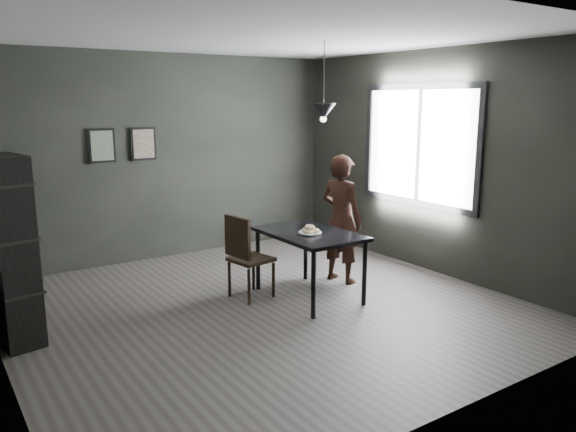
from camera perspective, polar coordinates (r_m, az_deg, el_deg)
ground at (r=6.08m, az=-2.50°, el=-9.26°), size 5.00×5.00×0.00m
back_wall at (r=7.96m, az=-12.10°, el=5.87°), size 5.00×0.10×2.80m
ceiling at (r=5.71m, az=-2.77°, el=17.98°), size 5.00×5.00×0.02m
window_assembly at (r=7.43m, az=13.13°, el=6.98°), size 0.04×1.96×1.56m
cafe_table at (r=6.20m, az=2.18°, el=-2.34°), size 0.80×1.20×0.75m
white_plate at (r=6.10m, az=2.24°, el=-1.75°), size 0.23×0.23×0.01m
donut_pile at (r=6.09m, az=2.24°, el=-1.42°), size 0.20×0.19×0.09m
woman at (r=6.75m, az=5.43°, el=-0.29°), size 0.50×0.64×1.55m
wood_chair at (r=6.19m, az=-4.39°, el=-3.67°), size 0.47×0.47×0.94m
shelf_unit at (r=5.55m, az=-26.45°, el=-3.28°), size 0.42×0.62×1.71m
pendant_lamp at (r=6.24m, az=3.61°, el=10.55°), size 0.28×0.28×0.86m
framed_print_left at (r=7.62m, az=-18.39°, el=6.80°), size 0.34×0.04×0.44m
framed_print_right at (r=7.79m, az=-14.48°, el=7.12°), size 0.34×0.04×0.44m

